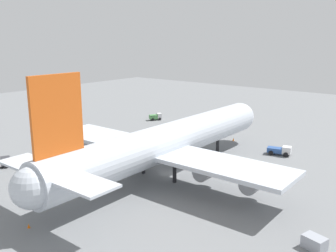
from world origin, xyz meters
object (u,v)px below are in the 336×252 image
(cargo_airplane, at_px, (168,142))
(maintenance_van, at_px, (156,117))
(cargo_container_fore, at_px, (314,243))
(safety_cone_nose, at_px, (233,139))
(safety_cone_tail, at_px, (29,226))
(baggage_tug, at_px, (280,150))

(cargo_airplane, height_order, maintenance_van, cargo_airplane)
(cargo_container_fore, xyz_separation_m, safety_cone_nose, (37.49, 31.79, -0.44))
(cargo_airplane, bearing_deg, safety_cone_tail, 176.32)
(cargo_airplane, distance_m, baggage_tug, 27.79)
(maintenance_van, bearing_deg, cargo_airplane, -136.92)
(baggage_tug, bearing_deg, cargo_container_fore, -151.73)
(safety_cone_nose, xyz_separation_m, safety_cone_tail, (-56.45, 0.30, -0.07))
(cargo_container_fore, relative_size, safety_cone_nose, 4.25)
(baggage_tug, relative_size, safety_cone_tail, 9.06)
(cargo_airplane, relative_size, safety_cone_nose, 86.10)
(baggage_tug, relative_size, maintenance_van, 1.31)
(cargo_container_fore, height_order, safety_cone_tail, cargo_container_fore)
(cargo_airplane, height_order, cargo_container_fore, cargo_airplane)
(baggage_tug, distance_m, cargo_container_fore, 38.20)
(cargo_airplane, relative_size, cargo_container_fore, 20.24)
(maintenance_van, xyz_separation_m, safety_cone_tail, (-62.82, -30.59, -0.78))
(safety_cone_nose, bearing_deg, cargo_container_fore, -139.71)
(cargo_airplane, distance_m, safety_cone_nose, 28.93)
(cargo_airplane, xyz_separation_m, safety_cone_tail, (-28.16, 1.81, -5.97))
(maintenance_van, distance_m, safety_cone_tail, 69.87)
(safety_cone_nose, bearing_deg, maintenance_van, 78.35)
(baggage_tug, bearing_deg, maintenance_van, 77.09)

